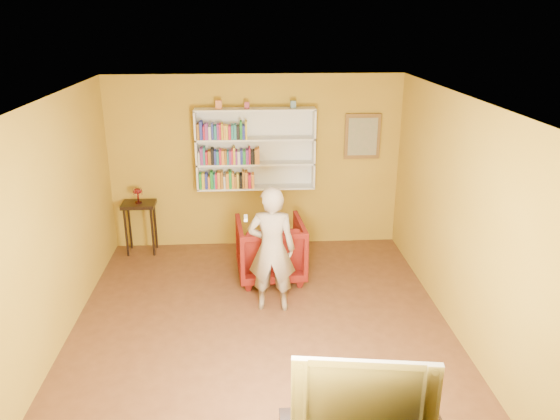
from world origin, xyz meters
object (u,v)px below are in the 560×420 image
at_px(bookshelf, 255,149).
at_px(ruby_lustre, 138,192).
at_px(console_table, 139,211).
at_px(television, 364,388).
at_px(person, 272,249).
at_px(armchair, 270,249).

height_order(bookshelf, ruby_lustre, bookshelf).
bearing_deg(console_table, ruby_lustre, 0.00).
xyz_separation_m(console_table, ruby_lustre, (0.00, 0.00, 0.31)).
bearing_deg(television, console_table, 127.37).
bearing_deg(person, armchair, -85.39).
distance_m(ruby_lustre, armchair, 2.27).
height_order(console_table, armchair, armchair).
height_order(bookshelf, console_table, bookshelf).
relative_size(bookshelf, armchair, 1.92).
distance_m(ruby_lustre, person, 2.69).
xyz_separation_m(bookshelf, person, (0.15, -2.02, -0.79)).
bearing_deg(television, bookshelf, 106.97).
height_order(ruby_lustre, television, television).
bearing_deg(ruby_lustre, person, -43.68).
relative_size(ruby_lustre, armchair, 0.25).
bearing_deg(bookshelf, armchair, -81.63).
height_order(console_table, television, television).
distance_m(armchair, television, 3.58).
xyz_separation_m(bookshelf, console_table, (-1.80, -0.16, -0.92)).
height_order(ruby_lustre, armchair, ruby_lustre).
bearing_deg(television, armchair, 107.18).
xyz_separation_m(armchair, person, (-0.02, -0.87, 0.38)).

